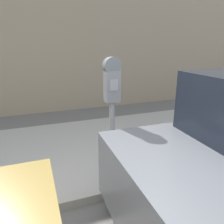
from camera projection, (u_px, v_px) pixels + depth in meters
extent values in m
cube|color=#ADAAA3|center=(76.00, 150.00, 4.03)|extent=(24.00, 2.80, 0.13)
cube|color=tan|center=(51.00, 28.00, 5.99)|extent=(24.00, 0.30, 4.72)
cylinder|color=gray|center=(112.00, 144.00, 2.85)|extent=(0.07, 0.07, 1.14)
cube|color=slate|center=(112.00, 87.00, 2.63)|extent=(0.18, 0.13, 0.37)
cube|color=gray|center=(114.00, 85.00, 2.56)|extent=(0.10, 0.01, 0.13)
cylinder|color=slate|center=(112.00, 66.00, 2.55)|extent=(0.21, 0.10, 0.21)
cylinder|color=black|center=(172.00, 173.00, 2.80)|extent=(0.71, 0.23, 0.71)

